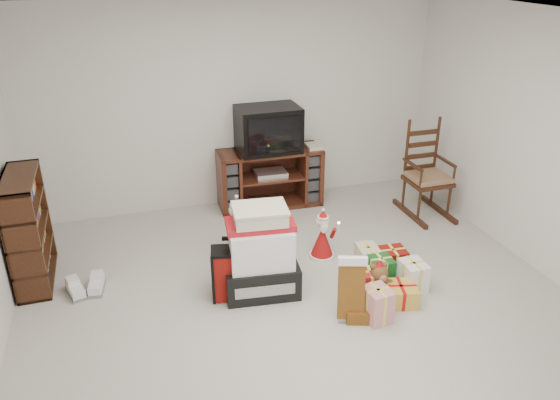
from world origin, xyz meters
The scene contains 13 objects.
room centered at (0.00, 0.00, 1.25)m, with size 5.01×5.01×2.51m.
tv_stand centered at (0.35, 2.24, 0.37)m, with size 1.29×0.50×0.73m.
bookshelf centered at (-2.32, 1.29, 0.52)m, with size 0.30×0.89×1.09m.
rocking_chair centered at (2.09, 1.49, 0.41)m, with size 0.48×0.79×1.20m.
gift_pile centered at (-0.27, 0.43, 0.38)m, with size 0.74×0.57×0.86m.
red_suitcase centered at (-0.53, 0.40, 0.26)m, with size 0.42×0.28×0.60m.
stocking centered at (0.35, -0.24, 0.31)m, with size 0.29×0.13×0.63m, color #0B6B12, non-canonical shape.
teddy_bear centered at (0.72, 0.00, 0.16)m, with size 0.25×0.22×0.37m.
santa_figurine centered at (0.50, 0.84, 0.21)m, with size 0.27×0.26×0.55m.
mrs_claus_figurine centered at (-0.32, 1.18, 0.26)m, with size 0.32×0.31×0.66m.
sneaker_pair centered at (-1.87, 0.89, 0.05)m, with size 0.38×0.32×0.11m.
gift_cluster centered at (0.87, 0.12, 0.13)m, with size 0.75×1.10×0.26m.
crt_television centered at (0.33, 2.25, 1.00)m, with size 0.74×0.54×0.54m.
Camera 1 is at (-1.41, -3.79, 2.98)m, focal length 35.00 mm.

